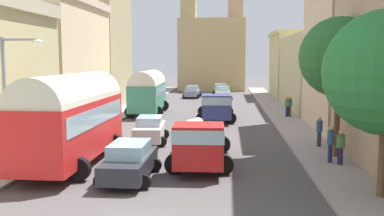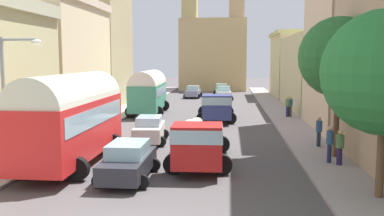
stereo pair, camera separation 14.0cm
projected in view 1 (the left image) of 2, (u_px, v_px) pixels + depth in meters
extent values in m
plane|color=#504A4C|center=(199.00, 115.00, 37.86)|extent=(154.00, 154.00, 0.00)
cube|color=#9A9494|center=(120.00, 113.00, 38.45)|extent=(2.50, 70.00, 0.14)
cube|color=#A29495|center=(281.00, 115.00, 37.25)|extent=(2.50, 70.00, 0.14)
cube|color=beige|center=(65.00, 64.00, 34.03)|extent=(4.12, 11.52, 9.19)
cube|color=beige|center=(63.00, 2.00, 33.46)|extent=(4.53, 11.52, 0.62)
cube|color=tan|center=(102.00, 42.00, 44.24)|extent=(4.35, 9.03, 13.45)
cube|color=beige|center=(352.00, 39.00, 29.01)|extent=(5.03, 9.28, 12.65)
cube|color=tan|center=(312.00, 73.00, 41.61)|extent=(4.62, 14.81, 7.24)
cube|color=#D4C187|center=(296.00, 67.00, 55.37)|extent=(5.79, 11.38, 7.99)
cube|color=#C8C679|center=(296.00, 34.00, 54.88)|extent=(6.37, 11.38, 0.46)
cube|color=tan|center=(212.00, 55.00, 68.10)|extent=(10.42, 7.45, 11.22)
cube|color=tan|center=(189.00, 39.00, 66.27)|extent=(2.32, 2.32, 16.21)
cube|color=tan|center=(235.00, 39.00, 65.67)|extent=(2.32, 2.32, 16.21)
cube|color=red|center=(73.00, 127.00, 19.76)|extent=(2.53, 8.65, 2.56)
cylinder|color=silver|center=(72.00, 100.00, 19.61)|extent=(2.48, 8.47, 2.45)
cube|color=#99B7C6|center=(72.00, 115.00, 19.69)|extent=(2.58, 7.96, 0.82)
cylinder|color=black|center=(70.00, 143.00, 22.65)|extent=(1.00, 0.35, 1.00)
cylinder|color=black|center=(113.00, 143.00, 22.46)|extent=(1.00, 0.35, 1.00)
cylinder|color=black|center=(22.00, 168.00, 17.34)|extent=(1.00, 0.35, 1.00)
cylinder|color=black|center=(78.00, 169.00, 17.16)|extent=(1.00, 0.35, 1.00)
cube|color=#3A8A6D|center=(148.00, 96.00, 38.15)|extent=(2.74, 8.10, 2.25)
cylinder|color=silver|center=(148.00, 84.00, 38.02)|extent=(2.68, 7.93, 2.35)
cube|color=#99B7C6|center=(148.00, 91.00, 38.09)|extent=(2.76, 7.46, 0.72)
cylinder|color=black|center=(140.00, 106.00, 40.79)|extent=(1.00, 0.35, 1.00)
cylinder|color=black|center=(164.00, 106.00, 40.69)|extent=(1.00, 0.35, 1.00)
cylinder|color=black|center=(131.00, 112.00, 35.86)|extent=(1.00, 0.35, 1.00)
cylinder|color=black|center=(157.00, 112.00, 35.77)|extent=(1.00, 0.35, 1.00)
cube|color=red|center=(199.00, 146.00, 17.71)|extent=(2.13, 1.86, 1.80)
cube|color=#99B7C6|center=(199.00, 134.00, 17.65)|extent=(2.18, 1.93, 0.58)
cube|color=#4E403B|center=(202.00, 143.00, 21.38)|extent=(2.22, 5.51, 0.55)
ellipsoid|color=beige|center=(200.00, 132.00, 21.40)|extent=(0.78, 0.93, 0.59)
ellipsoid|color=beige|center=(210.00, 129.00, 22.54)|extent=(0.84, 0.69, 0.46)
ellipsoid|color=beige|center=(207.00, 135.00, 20.37)|extent=(1.02, 1.05, 0.59)
ellipsoid|color=beige|center=(193.00, 123.00, 22.41)|extent=(0.95, 0.75, 0.46)
ellipsoid|color=beige|center=(197.00, 122.00, 22.88)|extent=(0.89, 0.92, 0.48)
ellipsoid|color=beige|center=(202.00, 128.00, 20.63)|extent=(1.16, 1.13, 0.50)
cylinder|color=black|center=(223.00, 165.00, 18.12)|extent=(0.90, 0.31, 0.90)
cylinder|color=black|center=(175.00, 164.00, 18.24)|extent=(0.90, 0.31, 0.90)
cylinder|color=black|center=(222.00, 144.00, 22.44)|extent=(0.90, 0.32, 0.90)
cylinder|color=black|center=(183.00, 144.00, 22.56)|extent=(0.90, 0.32, 0.90)
cube|color=navy|center=(216.00, 107.00, 32.04)|extent=(2.28, 2.13, 1.81)
cube|color=#99B7C6|center=(216.00, 100.00, 31.98)|extent=(2.33, 2.21, 0.58)
cube|color=brown|center=(216.00, 109.00, 35.67)|extent=(2.41, 5.22, 0.55)
ellipsoid|color=beige|center=(210.00, 102.00, 36.24)|extent=(0.91, 0.79, 0.52)
ellipsoid|color=beige|center=(214.00, 104.00, 34.40)|extent=(0.61, 0.79, 0.59)
ellipsoid|color=beige|center=(217.00, 101.00, 37.33)|extent=(1.11, 1.07, 0.47)
ellipsoid|color=beige|center=(222.00, 100.00, 34.28)|extent=(0.85, 0.68, 0.55)
ellipsoid|color=beige|center=(217.00, 97.00, 37.24)|extent=(0.93, 0.93, 0.54)
ellipsoid|color=beige|center=(220.00, 98.00, 36.61)|extent=(0.81, 0.92, 0.50)
cylinder|color=black|center=(231.00, 118.00, 32.33)|extent=(0.90, 0.31, 0.90)
cylinder|color=black|center=(202.00, 118.00, 32.42)|extent=(0.90, 0.31, 0.90)
cylinder|color=black|center=(228.00, 111.00, 36.60)|extent=(0.90, 0.31, 0.90)
cylinder|color=black|center=(203.00, 111.00, 36.69)|extent=(0.90, 0.31, 0.90)
cube|color=gray|center=(219.00, 104.00, 40.91)|extent=(1.57, 3.84, 0.74)
cube|color=#8EB8BA|center=(219.00, 98.00, 40.84)|extent=(1.37, 2.00, 0.50)
cylinder|color=black|center=(227.00, 109.00, 39.71)|extent=(0.60, 0.21, 0.60)
cylinder|color=black|center=(210.00, 109.00, 39.85)|extent=(0.60, 0.21, 0.60)
cylinder|color=black|center=(227.00, 106.00, 42.06)|extent=(0.60, 0.21, 0.60)
cylinder|color=black|center=(211.00, 106.00, 42.19)|extent=(0.60, 0.21, 0.60)
cube|color=white|center=(223.00, 94.00, 51.17)|extent=(1.87, 3.88, 0.85)
cube|color=#93C0D0|center=(223.00, 89.00, 51.09)|extent=(1.59, 2.04, 0.59)
cylinder|color=black|center=(230.00, 99.00, 50.00)|extent=(0.60, 0.21, 0.60)
cylinder|color=black|center=(216.00, 99.00, 50.08)|extent=(0.60, 0.21, 0.60)
cylinder|color=black|center=(229.00, 97.00, 52.35)|extent=(0.60, 0.21, 0.60)
cylinder|color=black|center=(215.00, 97.00, 52.43)|extent=(0.60, 0.21, 0.60)
cube|color=#559757|center=(221.00, 91.00, 57.77)|extent=(1.76, 4.24, 0.79)
cube|color=#9AB7BB|center=(221.00, 86.00, 57.69)|extent=(1.52, 2.22, 0.55)
cylinder|color=black|center=(227.00, 94.00, 56.47)|extent=(0.60, 0.21, 0.60)
cylinder|color=black|center=(214.00, 94.00, 56.57)|extent=(0.60, 0.21, 0.60)
cylinder|color=black|center=(227.00, 93.00, 59.05)|extent=(0.60, 0.21, 0.60)
cylinder|color=black|center=(215.00, 93.00, 59.16)|extent=(0.60, 0.21, 0.60)
cube|color=#27272F|center=(130.00, 165.00, 17.39)|extent=(1.65, 4.15, 0.73)
cube|color=#8FBDCA|center=(129.00, 149.00, 17.32)|extent=(1.45, 2.16, 0.56)
cylinder|color=black|center=(118.00, 164.00, 18.77)|extent=(0.60, 0.21, 0.60)
cylinder|color=black|center=(155.00, 165.00, 18.64)|extent=(0.60, 0.21, 0.60)
cylinder|color=black|center=(101.00, 181.00, 16.23)|extent=(0.60, 0.21, 0.60)
cylinder|color=black|center=(143.00, 182.00, 16.09)|extent=(0.60, 0.21, 0.60)
cube|color=silver|center=(150.00, 132.00, 25.09)|extent=(1.86, 4.05, 0.82)
cube|color=#9FBCD3|center=(150.00, 121.00, 25.01)|extent=(1.53, 2.15, 0.50)
cylinder|color=black|center=(139.00, 134.00, 26.35)|extent=(0.60, 0.21, 0.60)
cylinder|color=black|center=(164.00, 134.00, 26.34)|extent=(0.60, 0.21, 0.60)
cylinder|color=black|center=(134.00, 142.00, 23.92)|extent=(0.60, 0.21, 0.60)
cylinder|color=black|center=(161.00, 142.00, 23.91)|extent=(0.60, 0.21, 0.60)
cube|color=slate|center=(192.00, 93.00, 54.27)|extent=(1.78, 3.78, 0.74)
cube|color=#A1BFC6|center=(192.00, 88.00, 54.20)|extent=(1.50, 2.00, 0.57)
cylinder|color=black|center=(187.00, 95.00, 55.55)|extent=(0.60, 0.21, 0.60)
cylinder|color=black|center=(199.00, 95.00, 55.34)|extent=(0.60, 0.21, 0.60)
cylinder|color=black|center=(185.00, 96.00, 53.28)|extent=(0.60, 0.21, 0.60)
cylinder|color=black|center=(197.00, 96.00, 53.07)|extent=(0.60, 0.21, 0.60)
cylinder|color=#291E4C|center=(340.00, 166.00, 19.41)|extent=(0.21, 0.21, 0.14)
cylinder|color=#291E4C|center=(340.00, 156.00, 19.36)|extent=(0.32, 0.32, 0.79)
cylinder|color=#4C7A45|center=(341.00, 141.00, 19.28)|extent=(0.50, 0.50, 0.60)
sphere|color=tan|center=(341.00, 132.00, 19.23)|extent=(0.23, 0.23, 0.23)
cylinder|color=#20284B|center=(330.00, 164.00, 19.78)|extent=(0.17, 0.17, 0.14)
cylinder|color=#20284B|center=(330.00, 153.00, 19.72)|extent=(0.22, 0.22, 0.88)
cylinder|color=#2E5481|center=(331.00, 137.00, 19.64)|extent=(0.33, 0.33, 0.63)
sphere|color=tan|center=(331.00, 128.00, 19.59)|extent=(0.22, 0.22, 0.22)
cylinder|color=#25323C|center=(319.00, 147.00, 23.47)|extent=(0.19, 0.19, 0.14)
cylinder|color=#25323C|center=(319.00, 139.00, 23.42)|extent=(0.31, 0.31, 0.83)
cylinder|color=#2F5589|center=(319.00, 126.00, 23.33)|extent=(0.48, 0.48, 0.60)
sphere|color=tan|center=(320.00, 119.00, 23.29)|extent=(0.21, 0.21, 0.21)
cylinder|color=#4D4736|center=(290.00, 117.00, 35.71)|extent=(0.21, 0.21, 0.14)
cylinder|color=#4D4736|center=(290.00, 111.00, 35.65)|extent=(0.33, 0.33, 0.91)
cylinder|color=#2B658D|center=(290.00, 102.00, 35.57)|extent=(0.50, 0.50, 0.55)
sphere|color=tan|center=(290.00, 98.00, 35.52)|extent=(0.21, 0.21, 0.21)
cylinder|color=#1D1F4C|center=(287.00, 117.00, 35.57)|extent=(0.21, 0.21, 0.14)
cylinder|color=#1D1F4C|center=(287.00, 111.00, 35.51)|extent=(0.35, 0.35, 0.88)
cylinder|color=#517646|center=(287.00, 103.00, 35.43)|extent=(0.54, 0.54, 0.60)
sphere|color=tan|center=(287.00, 98.00, 35.38)|extent=(0.24, 0.24, 0.24)
cylinder|color=gray|center=(6.00, 110.00, 17.17)|extent=(0.16, 0.16, 5.83)
cylinder|color=gray|center=(20.00, 39.00, 16.78)|extent=(1.45, 0.11, 0.11)
ellipsoid|color=silver|center=(37.00, 42.00, 16.73)|extent=(0.44, 0.28, 0.20)
cylinder|color=brown|center=(382.00, 160.00, 14.74)|extent=(0.28, 0.28, 2.88)
cylinder|color=brown|center=(337.00, 123.00, 20.85)|extent=(0.28, 0.28, 3.59)
sphere|color=#29682F|center=(340.00, 57.00, 20.48)|extent=(3.91, 3.91, 3.91)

